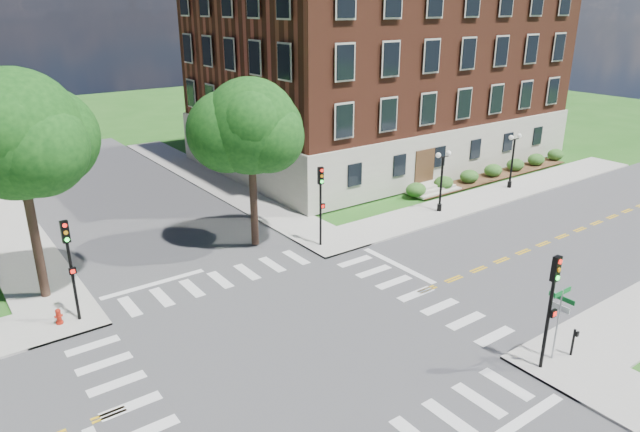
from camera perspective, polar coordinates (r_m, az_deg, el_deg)
ground at (r=25.14m, az=-2.36°, el=-12.40°), size 160.00×160.00×0.00m
road_ew at (r=25.14m, az=-2.36°, el=-12.39°), size 90.00×12.00×0.01m
road_ns at (r=25.14m, az=-2.36°, el=-12.38°), size 12.00×90.00×0.01m
sidewalk_ne at (r=44.77m, az=3.00°, el=2.73°), size 34.00×34.00×0.12m
crosswalk_east at (r=29.18m, az=9.56°, el=-7.72°), size 2.20×10.20×0.02m
stop_bar_east at (r=32.08m, az=7.78°, el=-4.92°), size 0.40×5.50×0.00m
main_building at (r=53.57m, az=5.98°, el=14.62°), size 30.60×22.40×16.50m
shrub_row at (r=49.88m, az=16.84°, el=3.65°), size 18.00×2.00×1.30m
tree_c at (r=28.98m, az=-28.13°, el=7.17°), size 5.93×5.93×11.04m
tree_d at (r=32.42m, az=-6.97°, el=8.87°), size 5.44×5.44×9.85m
traffic_signal_se at (r=23.45m, az=22.15°, el=-7.64°), size 0.32×0.35×4.80m
traffic_signal_ne at (r=33.05m, az=0.07°, el=2.00°), size 0.36×0.41×4.80m
traffic_signal_nw at (r=27.34m, az=-23.76°, el=-3.86°), size 0.33×0.36×4.80m
twin_lamp_west at (r=39.85m, az=12.07°, el=3.77°), size 1.36×0.36×4.23m
twin_lamp_east at (r=46.65m, az=18.71°, el=5.55°), size 1.36×0.36×4.23m
street_sign_pole at (r=24.59m, az=22.85°, el=-8.73°), size 1.10×1.10×3.10m
push_button_post at (r=25.81m, az=24.03°, el=-11.34°), size 0.14×0.21×1.20m
fire_hydrant at (r=28.48m, az=-24.67°, el=-9.15°), size 0.35×0.35×0.75m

